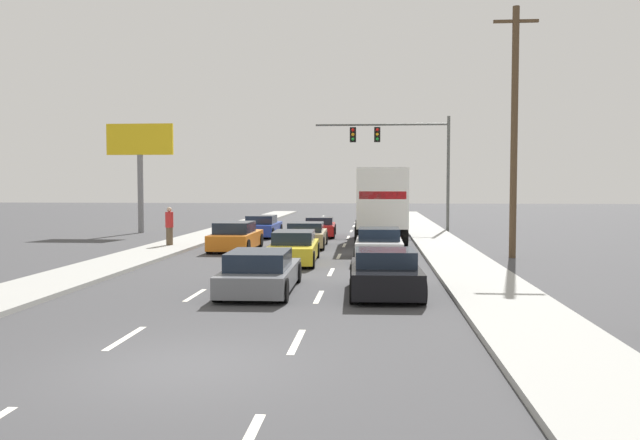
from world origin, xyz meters
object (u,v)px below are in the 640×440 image
object	(u,v)px
car_red	(320,227)
car_blue	(262,227)
roadside_billboard	(140,155)
car_tan	(306,236)
car_orange	(236,237)
car_yellow	(294,248)
car_white	(379,246)
traffic_signal_mast	(394,145)
car_black	(385,274)
utility_pole_mid	(514,130)
pedestrian_mid_block	(169,226)
car_gray	(260,273)
box_truck	(380,201)

from	to	relation	value
car_red	car_blue	bearing A→B (deg)	-170.50
roadside_billboard	car_tan	bearing A→B (deg)	-36.95
car_orange	car_yellow	distance (m)	5.60
car_white	traffic_signal_mast	size ratio (longest dim) A/B	0.47
car_tan	car_black	world-z (taller)	car_black
car_blue	car_black	bearing A→B (deg)	-70.68
utility_pole_mid	pedestrian_mid_block	xyz separation A→B (m)	(-15.46, 2.96, -4.22)
car_tan	roadside_billboard	distance (m)	14.83
roadside_billboard	traffic_signal_mast	bearing A→B (deg)	11.04
car_yellow	car_red	bearing A→B (deg)	90.30
car_yellow	car_gray	world-z (taller)	car_yellow
box_truck	pedestrian_mid_block	size ratio (longest dim) A/B	4.70
box_truck	utility_pole_mid	world-z (taller)	utility_pole_mid
car_red	roadside_billboard	distance (m)	12.41
pedestrian_mid_block	car_red	bearing A→B (deg)	48.72
traffic_signal_mast	utility_pole_mid	bearing A→B (deg)	-74.12
car_white	pedestrian_mid_block	distance (m)	10.90
car_white	pedestrian_mid_block	size ratio (longest dim) A/B	2.25
car_red	roadside_billboard	bearing A→B (deg)	170.42
car_blue	box_truck	distance (m)	7.65
box_truck	roadside_billboard	xyz separation A→B (m)	(-14.92, 5.62, 2.73)
car_tan	utility_pole_mid	xyz separation A→B (m)	(8.98, -3.87, 4.71)
car_tan	car_white	xyz separation A→B (m)	(3.48, -5.32, 0.04)
car_tan	box_truck	size ratio (longest dim) A/B	0.49
pedestrian_mid_block	car_white	bearing A→B (deg)	-23.93
car_gray	utility_pole_mid	bearing A→B (deg)	46.33
car_yellow	box_truck	distance (m)	9.92
car_yellow	car_blue	bearing A→B (deg)	105.35
car_gray	car_orange	bearing A→B (deg)	105.47
car_black	pedestrian_mid_block	xyz separation A→B (m)	(-10.06, 12.41, 0.48)
car_yellow	car_white	xyz separation A→B (m)	(3.30, 0.95, 0.03)
car_blue	utility_pole_mid	bearing A→B (deg)	-39.13
car_gray	car_red	bearing A→B (deg)	89.94
car_orange	traffic_signal_mast	distance (m)	16.18
car_blue	pedestrian_mid_block	size ratio (longest dim) A/B	2.43
car_gray	car_white	world-z (taller)	car_white
car_black	traffic_signal_mast	xyz separation A→B (m)	(0.98, 24.95, 5.02)
car_gray	utility_pole_mid	world-z (taller)	utility_pole_mid
car_yellow	pedestrian_mid_block	xyz separation A→B (m)	(-6.65, 5.36, 0.48)
car_orange	pedestrian_mid_block	size ratio (longest dim) A/B	2.46
box_truck	car_blue	bearing A→B (deg)	155.22
car_gray	pedestrian_mid_block	world-z (taller)	pedestrian_mid_block
car_blue	car_red	world-z (taller)	car_blue
car_tan	traffic_signal_mast	size ratio (longest dim) A/B	0.48
car_black	pedestrian_mid_block	size ratio (longest dim) A/B	2.26
car_orange	car_blue	bearing A→B (deg)	90.86
car_orange	utility_pole_mid	world-z (taller)	utility_pole_mid
car_white	roadside_billboard	size ratio (longest dim) A/B	0.60
car_tan	utility_pole_mid	distance (m)	10.85
car_yellow	box_truck	size ratio (longest dim) A/B	0.54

